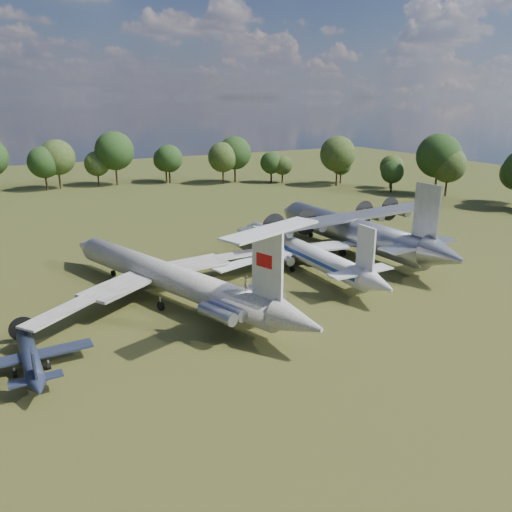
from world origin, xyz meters
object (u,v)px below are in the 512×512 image
il62_airliner (169,282)px  tu104_jet (303,255)px  an12_transport (351,235)px  person_on_il62 (246,283)px  small_prop_west (30,361)px

il62_airliner → tu104_jet: 21.13m
an12_transport → il62_airliner: bearing=-174.1°
il62_airliner → an12_transport: (32.12, 5.50, 0.49)m
il62_airliner → person_on_il62: bearing=-90.0°
person_on_il62 → tu104_jet: bearing=-174.2°
an12_transport → small_prop_west: size_ratio=2.84×
tu104_jet → person_on_il62: (-16.71, -14.77, 3.54)m
tu104_jet → an12_transport: bearing=14.3°
person_on_il62 → small_prop_west: bearing=-41.1°
tu104_jet → an12_transport: (11.14, 2.94, 0.87)m
il62_airliner → an12_transport: size_ratio=1.11×
an12_transport → person_on_il62: size_ratio=24.97×
tu104_jet → person_on_il62: person_on_il62 is taller
tu104_jet → an12_transport: size_ratio=0.91×
il62_airliner → person_on_il62: person_on_il62 is taller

